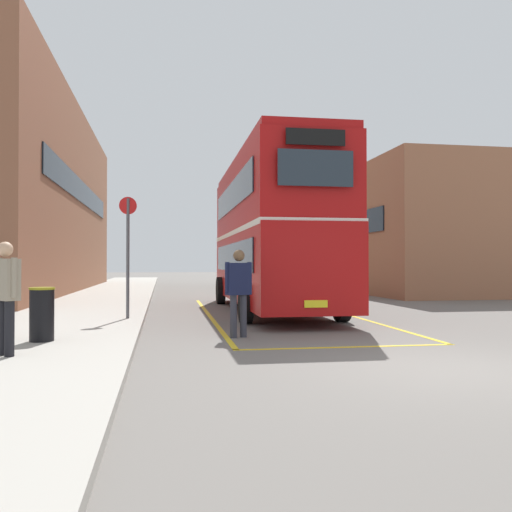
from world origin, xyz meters
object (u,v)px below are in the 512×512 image
at_px(single_deck_bus, 276,261).
at_px(bus_stop_sign, 128,246).
at_px(double_decker_bus, 270,232).
at_px(litter_bin, 42,314).
at_px(pedestrian_waiting_far, 6,290).
at_px(pedestrian_boarding, 238,286).

height_order(single_deck_bus, bus_stop_sign, bus_stop_sign).
relative_size(single_deck_bus, bus_stop_sign, 3.30).
xyz_separation_m(double_decker_bus, litter_bin, (-5.46, -6.68, -1.90)).
bearing_deg(bus_stop_sign, double_decker_bus, 34.44).
bearing_deg(pedestrian_waiting_far, litter_bin, 82.57).
distance_m(litter_bin, bus_stop_sign, 4.21).
height_order(double_decker_bus, single_deck_bus, double_decker_bus).
distance_m(double_decker_bus, pedestrian_waiting_far, 10.04).
bearing_deg(pedestrian_boarding, bus_stop_sign, 129.25).
height_order(single_deck_bus, litter_bin, single_deck_bus).
xyz_separation_m(pedestrian_boarding, bus_stop_sign, (-2.39, 2.92, 0.90)).
bearing_deg(single_deck_bus, pedestrian_boarding, -103.58).
xyz_separation_m(pedestrian_waiting_far, bus_stop_sign, (1.45, 5.30, 0.82)).
distance_m(pedestrian_boarding, pedestrian_waiting_far, 4.51).
distance_m(double_decker_bus, litter_bin, 8.83).
xyz_separation_m(pedestrian_boarding, pedestrian_waiting_far, (-3.83, -2.38, 0.08)).
height_order(litter_bin, bus_stop_sign, bus_stop_sign).
bearing_deg(litter_bin, bus_stop_sign, 71.78).
height_order(single_deck_bus, pedestrian_boarding, single_deck_bus).
bearing_deg(litter_bin, double_decker_bus, 50.75).
bearing_deg(single_deck_bus, pedestrian_waiting_far, -109.95).
relative_size(single_deck_bus, pedestrian_waiting_far, 5.89).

